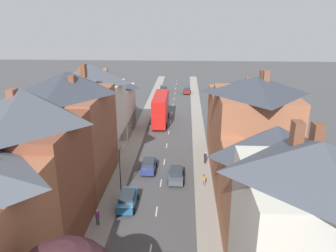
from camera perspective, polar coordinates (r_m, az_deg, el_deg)
name	(u,v)px	position (r m, az deg, el deg)	size (l,w,h in m)	color
pavement_left	(141,128)	(58.68, -4.73, -0.30)	(2.20, 104.00, 0.14)	gray
pavement_right	(198,129)	(58.19, 5.27, -0.48)	(2.20, 104.00, 0.14)	gray
centre_line_dashes	(169,132)	(56.35, 0.14, -1.12)	(0.14, 97.80, 0.01)	silver
terrace_row_left	(56,149)	(34.93, -18.93, -3.84)	(8.00, 52.49, 13.79)	brown
terrace_row_right	(269,176)	(30.20, 17.19, -8.34)	(8.00, 45.28, 13.73)	#A36042
double_decker_bus_lead	(161,108)	(60.64, -1.30, 3.11)	(2.74, 10.80, 5.30)	red
car_near_blue	(128,199)	(35.38, -7.04, -12.52)	(1.90, 4.34, 1.71)	#236093
car_near_silver	(176,174)	(40.27, 1.43, -8.35)	(1.90, 4.52, 1.60)	#4C515B
car_parked_left_a	(149,165)	(42.53, -3.36, -6.83)	(1.90, 4.19, 1.60)	navy
car_parked_right_a	(161,95)	(79.75, -1.16, 5.45)	(1.90, 3.92, 1.66)	maroon
car_mid_black	(187,90)	(84.84, 3.32, 6.22)	(1.90, 3.97, 1.64)	maroon
car_parked_left_b	(163,89)	(86.41, -0.82, 6.49)	(1.90, 3.85, 1.66)	#144728
pedestrian_near_right	(97,217)	(32.86, -12.20, -15.16)	(0.36, 0.22, 1.61)	#3D4256
pedestrian_mid_left	(204,180)	(38.68, 6.23, -9.29)	(0.36, 0.22, 1.61)	gray
pedestrian_mid_right	(205,157)	(44.47, 6.50, -5.42)	(0.36, 0.22, 1.61)	#23232D
street_lamp	(120,168)	(36.53, -8.33, -7.27)	(0.20, 1.12, 5.50)	black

